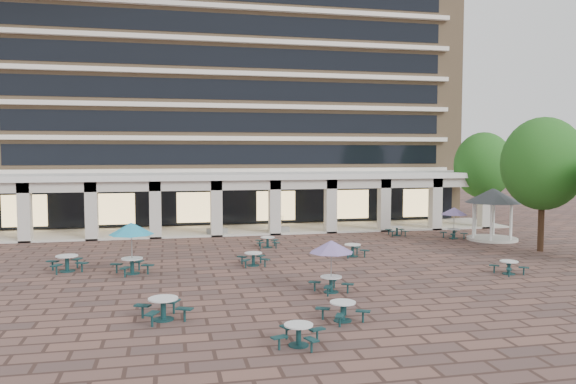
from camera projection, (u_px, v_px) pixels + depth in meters
name	position (u px, v px, depth m)	size (l,w,h in m)	color
ground	(279.00, 270.00, 28.34)	(120.00, 120.00, 0.00)	brown
apartment_building	(226.00, 81.00, 52.30)	(40.00, 15.50, 25.20)	#977855
retail_arcade	(241.00, 192.00, 42.56)	(42.00, 6.60, 4.40)	white
picnic_table_0	(163.00, 307.00, 19.92)	(2.12, 2.12, 0.80)	#133A3B
picnic_table_1	(299.00, 333.00, 17.25)	(1.87, 1.87, 0.68)	#133A3B
picnic_table_2	(343.00, 309.00, 19.79)	(1.85, 1.85, 0.69)	#133A3B
picnic_table_3	(509.00, 266.00, 27.45)	(1.66, 1.66, 0.65)	#133A3B
picnic_table_4	(131.00, 231.00, 27.41)	(2.18, 2.18, 2.52)	#133A3B
picnic_table_6	(331.00, 249.00, 23.76)	(1.92, 1.92, 2.22)	#133A3B
picnic_table_7	(353.00, 249.00, 32.15)	(1.69, 1.69, 0.71)	#133A3B
picnic_table_8	(67.00, 262.00, 28.08)	(2.17, 2.17, 0.81)	#133A3B
picnic_table_10	(253.00, 258.00, 29.51)	(1.62, 1.62, 0.70)	#133A3B
picnic_table_11	(454.00, 212.00, 38.83)	(1.86, 1.86, 2.15)	#133A3B
picnic_table_12	(268.00, 241.00, 35.18)	(1.59, 1.59, 0.67)	#133A3B
picnic_table_13	(397.00, 230.00, 40.28)	(1.57, 1.57, 0.65)	#133A3B
gazebo	(493.00, 202.00, 38.07)	(3.76, 3.76, 3.50)	beige
tree_east_a	(543.00, 164.00, 33.53)	(4.85, 4.85, 8.08)	#382316
tree_east_c	(483.00, 165.00, 44.34)	(4.54, 4.54, 7.57)	#382316
planter_left	(217.00, 229.00, 40.47)	(1.50, 0.70, 1.15)	gray
planter_right	(279.00, 226.00, 41.41)	(1.50, 0.88, 1.33)	gray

